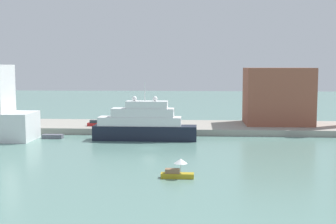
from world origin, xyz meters
TOP-DOWN VIEW (x-y plane):
  - ground at (0.00, 0.00)m, footprint 400.00×400.00m
  - quay_dock at (0.00, 25.13)m, footprint 110.00×18.27m
  - large_yacht at (-2.26, 9.74)m, footprint 22.01×4.31m
  - small_motorboat at (6.47, -22.75)m, footprint 4.68×1.91m
  - work_barge at (-22.42, 10.59)m, footprint 4.44×1.72m
  - harbor_building at (28.98, 27.71)m, footprint 16.04×12.74m
  - parked_car at (-15.21, 20.95)m, footprint 3.95×1.68m
  - person_figure at (-9.47, 22.39)m, footprint 0.36×0.36m
  - mooring_bollard at (2.00, 17.41)m, footprint 0.53×0.53m

SIDE VIEW (x-z plane):
  - ground at x=0.00m, z-range 0.00..0.00m
  - work_barge at x=-22.42m, z-range 0.00..0.88m
  - quay_dock at x=0.00m, z-range 0.00..1.46m
  - small_motorboat at x=6.47m, z-range -0.30..2.48m
  - mooring_bollard at x=2.00m, z-range 1.46..2.27m
  - parked_car at x=-15.21m, z-range 1.35..2.76m
  - person_figure at x=-9.47m, z-range 1.39..3.16m
  - large_yacht at x=-2.26m, z-range -2.82..9.49m
  - harbor_building at x=28.98m, z-range 1.46..15.34m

